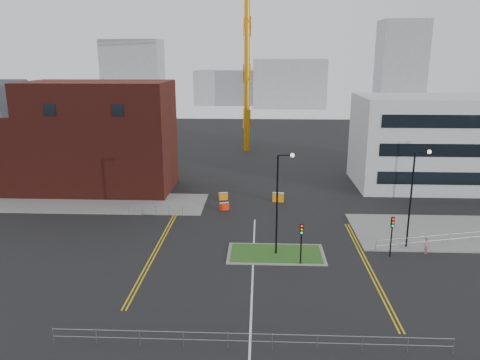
# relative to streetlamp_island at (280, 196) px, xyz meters

# --- Properties ---
(ground) EXTENTS (200.00, 200.00, 0.00)m
(ground) POSITION_rel_streetlamp_island_xyz_m (-2.22, -8.00, -5.41)
(ground) COLOR black
(ground) RESTS_ON ground
(pavement_left) EXTENTS (28.00, 8.00, 0.12)m
(pavement_left) POSITION_rel_streetlamp_island_xyz_m (-22.22, 14.00, -5.35)
(pavement_left) COLOR slate
(pavement_left) RESTS_ON ground
(pavement_right) EXTENTS (24.00, 10.00, 0.12)m
(pavement_right) POSITION_rel_streetlamp_island_xyz_m (19.78, 6.00, -5.35)
(pavement_right) COLOR slate
(pavement_right) RESTS_ON ground
(island_kerb) EXTENTS (8.60, 4.60, 0.08)m
(island_kerb) POSITION_rel_streetlamp_island_xyz_m (-0.22, 0.00, -5.37)
(island_kerb) COLOR slate
(island_kerb) RESTS_ON ground
(grass_island) EXTENTS (8.00, 4.00, 0.12)m
(grass_island) POSITION_rel_streetlamp_island_xyz_m (-0.22, 0.00, -5.35)
(grass_island) COLOR #1E4E1A
(grass_island) RESTS_ON ground
(brick_building) EXTENTS (24.20, 10.07, 14.24)m
(brick_building) POSITION_rel_streetlamp_island_xyz_m (-25.19, 20.00, 1.44)
(brick_building) COLOR #4F1913
(brick_building) RESTS_ON ground
(office_block) EXTENTS (25.00, 12.20, 12.00)m
(office_block) POSITION_rel_streetlamp_island_xyz_m (23.79, 23.97, 0.59)
(office_block) COLOR silver
(office_block) RESTS_ON ground
(streetlamp_island) EXTENTS (1.46, 0.36, 9.18)m
(streetlamp_island) POSITION_rel_streetlamp_island_xyz_m (0.00, 0.00, 0.00)
(streetlamp_island) COLOR black
(streetlamp_island) RESTS_ON ground
(streetlamp_right_near) EXTENTS (1.46, 0.36, 9.18)m
(streetlamp_right_near) POSITION_rel_streetlamp_island_xyz_m (12.00, 2.00, 0.00)
(streetlamp_right_near) COLOR black
(streetlamp_right_near) RESTS_ON ground
(traffic_light_island) EXTENTS (0.28, 0.33, 3.65)m
(traffic_light_island) POSITION_rel_streetlamp_island_xyz_m (1.78, -2.02, -2.85)
(traffic_light_island) COLOR black
(traffic_light_island) RESTS_ON ground
(traffic_light_right) EXTENTS (0.28, 0.33, 3.65)m
(traffic_light_right) POSITION_rel_streetlamp_island_xyz_m (9.78, -0.02, -2.85)
(traffic_light_right) COLOR black
(traffic_light_right) RESTS_ON ground
(railing_front) EXTENTS (24.05, 0.05, 1.10)m
(railing_front) POSITION_rel_streetlamp_island_xyz_m (-2.22, -14.00, -4.63)
(railing_front) COLOR gray
(railing_front) RESTS_ON ground
(railing_left) EXTENTS (6.05, 0.05, 1.10)m
(railing_left) POSITION_rel_streetlamp_island_xyz_m (-13.22, 10.00, -4.67)
(railing_left) COLOR gray
(railing_left) RESTS_ON ground
(railing_right) EXTENTS (19.05, 5.05, 1.10)m
(railing_right) POSITION_rel_streetlamp_island_xyz_m (18.28, 3.50, -4.63)
(railing_right) COLOR gray
(railing_right) RESTS_ON ground
(centre_line) EXTENTS (0.15, 30.00, 0.01)m
(centre_line) POSITION_rel_streetlamp_island_xyz_m (-2.22, -6.00, -5.41)
(centre_line) COLOR silver
(centre_line) RESTS_ON ground
(yellow_left_a) EXTENTS (0.12, 24.00, 0.01)m
(yellow_left_a) POSITION_rel_streetlamp_island_xyz_m (-11.22, 2.00, -5.41)
(yellow_left_a) COLOR gold
(yellow_left_a) RESTS_ON ground
(yellow_left_b) EXTENTS (0.12, 24.00, 0.01)m
(yellow_left_b) POSITION_rel_streetlamp_island_xyz_m (-10.92, 2.00, -5.41)
(yellow_left_b) COLOR gold
(yellow_left_b) RESTS_ON ground
(yellow_right_a) EXTENTS (0.12, 20.00, 0.01)m
(yellow_right_a) POSITION_rel_streetlamp_island_xyz_m (7.28, -2.00, -5.41)
(yellow_right_a) COLOR gold
(yellow_right_a) RESTS_ON ground
(yellow_right_b) EXTENTS (0.12, 20.00, 0.01)m
(yellow_right_b) POSITION_rel_streetlamp_island_xyz_m (7.58, -2.00, -5.41)
(yellow_right_b) COLOR gold
(yellow_right_b) RESTS_ON ground
(skyline_a) EXTENTS (18.00, 12.00, 22.00)m
(skyline_a) POSITION_rel_streetlamp_island_xyz_m (-42.22, 112.00, 5.59)
(skyline_a) COLOR gray
(skyline_a) RESTS_ON ground
(skyline_b) EXTENTS (24.00, 12.00, 16.00)m
(skyline_b) POSITION_rel_streetlamp_island_xyz_m (7.78, 122.00, 2.59)
(skyline_b) COLOR gray
(skyline_b) RESTS_ON ground
(skyline_c) EXTENTS (14.00, 12.00, 28.00)m
(skyline_c) POSITION_rel_streetlamp_island_xyz_m (42.78, 117.00, 8.59)
(skyline_c) COLOR gray
(skyline_c) RESTS_ON ground
(skyline_d) EXTENTS (30.00, 12.00, 12.00)m
(skyline_d) POSITION_rel_streetlamp_island_xyz_m (-10.22, 132.00, 0.59)
(skyline_d) COLOR gray
(skyline_d) RESTS_ON ground
(pedestrian) EXTENTS (0.66, 0.65, 1.53)m
(pedestrian) POSITION_rel_streetlamp_island_xyz_m (13.23, 0.84, -4.65)
(pedestrian) COLOR #B97881
(pedestrian) RESTS_ON ground
(barrier_left) EXTENTS (1.15, 0.64, 0.92)m
(barrier_left) POSITION_rel_streetlamp_island_xyz_m (-6.17, 16.00, -4.92)
(barrier_left) COLOR orange
(barrier_left) RESTS_ON ground
(barrier_mid) EXTENTS (1.11, 0.69, 0.89)m
(barrier_mid) POSITION_rel_streetlamp_island_xyz_m (-5.75, 12.09, -4.93)
(barrier_mid) COLOR #FF2D0E
(barrier_mid) RESTS_ON ground
(barrier_right) EXTENTS (1.39, 0.62, 1.13)m
(barrier_right) POSITION_rel_streetlamp_island_xyz_m (0.52, 15.52, -4.80)
(barrier_right) COLOR orange
(barrier_right) RESTS_ON ground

